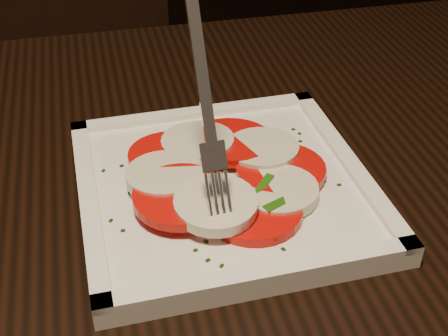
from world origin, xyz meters
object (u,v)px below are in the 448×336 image
table (175,298)px  plate (224,189)px  chair (77,73)px  fork (201,89)px

table → plate: bearing=11.7°
chair → fork: fork is taller
chair → plate: size_ratio=3.77×
plate → table: bearing=-168.3°
plate → fork: size_ratio=1.52×
chair → fork: (0.01, -0.73, 0.33)m
table → chair: size_ratio=1.39×
table → plate: 0.12m
table → fork: fork is taller
chair → fork: 0.80m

